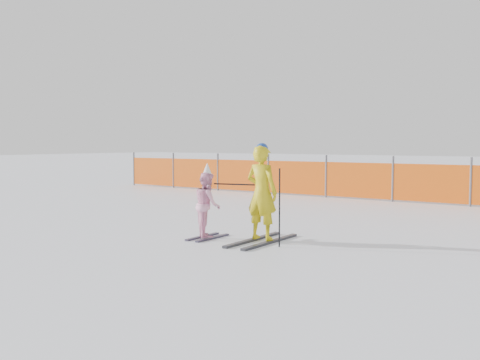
# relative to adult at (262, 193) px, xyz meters

# --- Properties ---
(ground) EXTENTS (120.00, 120.00, 0.00)m
(ground) POSITION_rel_adult_xyz_m (-0.38, -0.57, -0.80)
(ground) COLOR white
(ground) RESTS_ON ground
(adult) EXTENTS (0.57, 1.59, 1.61)m
(adult) POSITION_rel_adult_xyz_m (0.00, 0.00, 0.00)
(adult) COLOR black
(adult) RESTS_ON ground
(child) EXTENTS (0.67, 0.85, 1.28)m
(child) POSITION_rel_adult_xyz_m (-0.94, -0.23, -0.21)
(child) COLOR black
(child) RESTS_ON ground
(ski_poles) EXTENTS (1.28, 0.19, 1.22)m
(ski_poles) POSITION_rel_adult_xyz_m (0.11, -0.17, -0.07)
(ski_poles) COLOR black
(ski_poles) RESTS_ON ground
(safety_fence) EXTENTS (16.81, 0.06, 1.25)m
(safety_fence) POSITION_rel_adult_xyz_m (-1.90, 7.09, -0.24)
(safety_fence) COLOR #595960
(safety_fence) RESTS_ON ground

